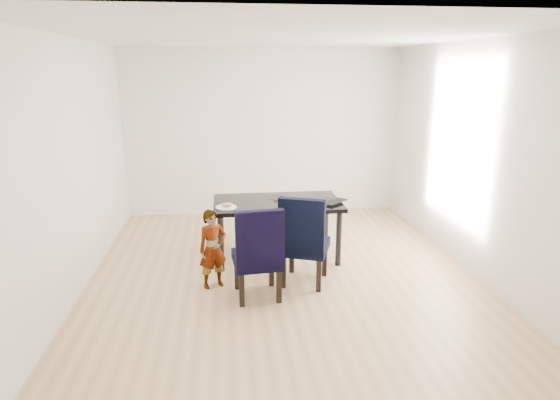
{
  "coord_description": "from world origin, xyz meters",
  "views": [
    {
      "loc": [
        -0.63,
        -5.16,
        2.37
      ],
      "look_at": [
        0.0,
        0.2,
        0.85
      ],
      "focal_mm": 30.0,
      "sensor_mm": 36.0,
      "label": 1
    }
  ],
  "objects": [
    {
      "name": "wall_back",
      "position": [
        0.0,
        2.5,
        1.35
      ],
      "size": [
        4.5,
        0.01,
        2.7
      ],
      "primitive_type": "cube",
      "color": "silver",
      "rests_on": "ground"
    },
    {
      "name": "dining_table",
      "position": [
        0.0,
        0.5,
        0.38
      ],
      "size": [
        1.6,
        0.9,
        0.75
      ],
      "primitive_type": "cube",
      "color": "black",
      "rests_on": "floor"
    },
    {
      "name": "chair_left",
      "position": [
        -0.34,
        -0.56,
        0.51
      ],
      "size": [
        0.54,
        0.56,
        1.02
      ],
      "primitive_type": "cube",
      "rotation": [
        0.0,
        0.0,
        0.09
      ],
      "color": "black",
      "rests_on": "floor"
    },
    {
      "name": "laptop",
      "position": [
        0.68,
        0.36,
        0.76
      ],
      "size": [
        0.42,
        0.41,
        0.03
      ],
      "primitive_type": "imported",
      "rotation": [
        0.0,
        0.0,
        3.85
      ],
      "color": "black",
      "rests_on": "dining_table"
    },
    {
      "name": "wall_left",
      "position": [
        -2.25,
        0.0,
        1.35
      ],
      "size": [
        0.01,
        5.0,
        2.7
      ],
      "primitive_type": "cube",
      "color": "silver",
      "rests_on": "ground"
    },
    {
      "name": "chair_right",
      "position": [
        0.23,
        -0.28,
        0.52
      ],
      "size": [
        0.66,
        0.67,
        1.05
      ],
      "primitive_type": "cube",
      "rotation": [
        0.0,
        0.0,
        -0.37
      ],
      "color": "black",
      "rests_on": "floor"
    },
    {
      "name": "child",
      "position": [
        -0.81,
        -0.28,
        0.45
      ],
      "size": [
        0.38,
        0.32,
        0.89
      ],
      "primitive_type": "imported",
      "rotation": [
        0.0,
        0.0,
        0.39
      ],
      "color": "#FFA015",
      "rests_on": "floor"
    },
    {
      "name": "ceiling",
      "position": [
        0.0,
        0.0,
        2.71
      ],
      "size": [
        4.5,
        5.0,
        0.01
      ],
      "primitive_type": "cube",
      "color": "white",
      "rests_on": "wall_back"
    },
    {
      "name": "wall_right",
      "position": [
        2.25,
        0.0,
        1.35
      ],
      "size": [
        0.01,
        5.0,
        2.7
      ],
      "primitive_type": "cube",
      "color": "white",
      "rests_on": "ground"
    },
    {
      "name": "wall_front",
      "position": [
        0.0,
        -2.5,
        1.35
      ],
      "size": [
        4.5,
        0.01,
        2.7
      ],
      "primitive_type": "cube",
      "color": "silver",
      "rests_on": "ground"
    },
    {
      "name": "sandwich",
      "position": [
        -0.63,
        0.27,
        0.79
      ],
      "size": [
        0.15,
        0.1,
        0.05
      ],
      "primitive_type": "ellipsoid",
      "rotation": [
        0.0,
        0.0,
        -0.28
      ],
      "color": "gold",
      "rests_on": "plate"
    },
    {
      "name": "floor",
      "position": [
        0.0,
        0.0,
        -0.01
      ],
      "size": [
        4.5,
        5.0,
        0.01
      ],
      "primitive_type": "cube",
      "color": "tan",
      "rests_on": "ground"
    },
    {
      "name": "cable_tangle",
      "position": [
        0.03,
        0.51,
        0.75
      ],
      "size": [
        0.2,
        0.2,
        0.01
      ],
      "primitive_type": "torus",
      "rotation": [
        0.0,
        0.0,
        -0.29
      ],
      "color": "black",
      "rests_on": "dining_table"
    },
    {
      "name": "plate",
      "position": [
        -0.65,
        0.28,
        0.76
      ],
      "size": [
        0.31,
        0.31,
        0.01
      ],
      "primitive_type": "cylinder",
      "rotation": [
        0.0,
        0.0,
        -0.27
      ],
      "color": "white",
      "rests_on": "dining_table"
    }
  ]
}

